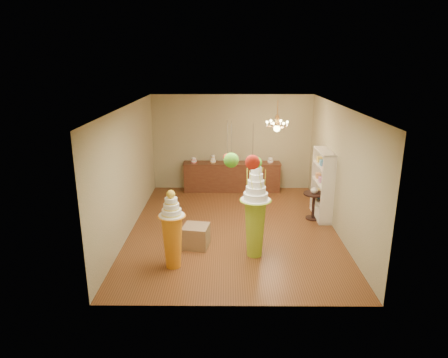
{
  "coord_description": "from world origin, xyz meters",
  "views": [
    {
      "loc": [
        -0.16,
        -9.13,
        4.03
      ],
      "look_at": [
        -0.23,
        0.0,
        1.28
      ],
      "focal_mm": 32.0,
      "sensor_mm": 36.0,
      "label": 1
    }
  ],
  "objects_px": {
    "sideboard": "(232,176)",
    "round_table": "(314,202)",
    "pedestal_green": "(255,216)",
    "pedestal_orange": "(172,235)"
  },
  "relations": [
    {
      "from": "pedestal_green",
      "to": "sideboard",
      "type": "height_order",
      "value": "pedestal_green"
    },
    {
      "from": "pedestal_orange",
      "to": "sideboard",
      "type": "bearing_deg",
      "value": 75.72
    },
    {
      "from": "pedestal_green",
      "to": "sideboard",
      "type": "distance_m",
      "value": 4.41
    },
    {
      "from": "pedestal_green",
      "to": "pedestal_orange",
      "type": "height_order",
      "value": "pedestal_green"
    },
    {
      "from": "pedestal_green",
      "to": "round_table",
      "type": "height_order",
      "value": "pedestal_green"
    },
    {
      "from": "pedestal_orange",
      "to": "round_table",
      "type": "xyz_separation_m",
      "value": [
        3.34,
        2.54,
        -0.23
      ]
    },
    {
      "from": "sideboard",
      "to": "round_table",
      "type": "relative_size",
      "value": 4.28
    },
    {
      "from": "pedestal_orange",
      "to": "sideboard",
      "type": "relative_size",
      "value": 0.54
    },
    {
      "from": "pedestal_green",
      "to": "sideboard",
      "type": "xyz_separation_m",
      "value": [
        -0.43,
        4.37,
        -0.42
      ]
    },
    {
      "from": "pedestal_green",
      "to": "pedestal_orange",
      "type": "distance_m",
      "value": 1.75
    }
  ]
}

